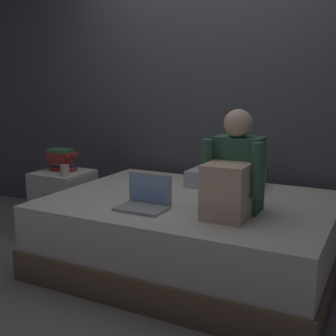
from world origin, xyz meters
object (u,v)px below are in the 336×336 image
Objects in this scene: person_sitting at (234,175)px; mug at (65,170)px; bed at (191,234)px; laptop at (145,200)px; nightstand at (64,203)px; book_stack at (62,159)px; pillow at (225,179)px.

mug is at bearing 171.71° from person_sitting.
bed is 0.67m from person_sitting.
person_sitting reaches higher than laptop.
nightstand is at bearing 156.06° from laptop.
book_stack is at bearing 155.50° from laptop.
person_sitting is at bearing -12.25° from book_stack.
mug reaches higher than nightstand.
book_stack reaches higher than mug.
pillow reaches higher than bed.
laptop is at bearing -164.00° from person_sitting.
bed is at bearing 151.32° from person_sitting.
book_stack is at bearing 167.75° from person_sitting.
book_stack is at bearing 135.34° from nightstand.
pillow is at bearing 113.66° from person_sitting.
nightstand is 2.42× the size of book_stack.
bed is at bearing -6.97° from book_stack.
nightstand is at bearing 173.98° from bed.
person_sitting is (1.68, -0.35, 0.49)m from nightstand.
laptop is at bearing -20.90° from mug.
nightstand is 1.46m from pillow.
book_stack reaches higher than nightstand.
nightstand is 1.79× the size of laptop.
nightstand is (-1.30, 0.14, 0.03)m from bed.
nightstand is 1.27m from laptop.
book_stack is (-1.33, 0.16, 0.42)m from bed.
person_sitting is 0.74m from pillow.
nightstand is 1.02× the size of pillow.
laptop reaches higher than pillow.
mug reaches higher than bed.
person_sitting is 1.58m from mug.
bed is at bearing -0.84° from mug.
pillow is at bearing 12.66° from nightstand.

